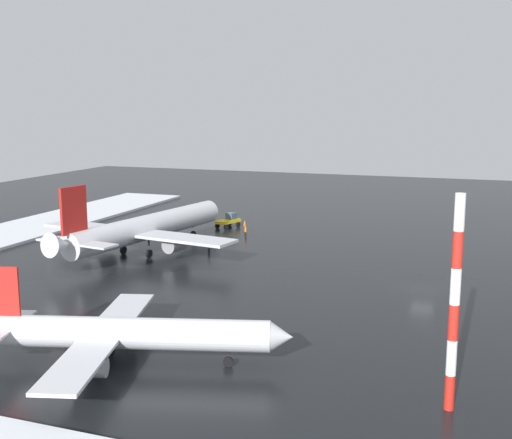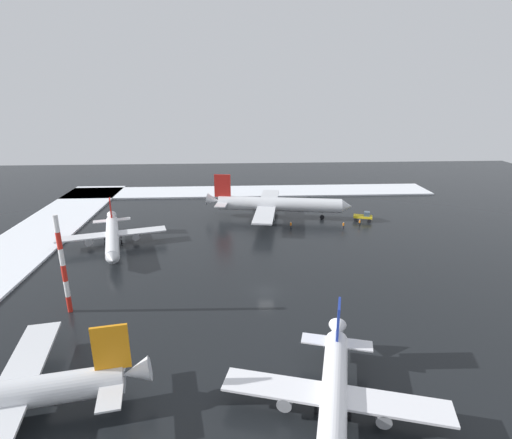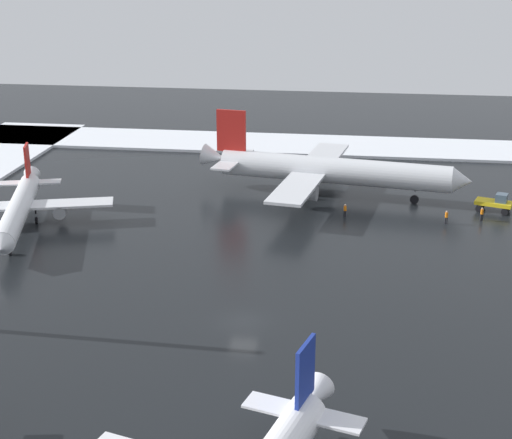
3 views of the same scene
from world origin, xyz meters
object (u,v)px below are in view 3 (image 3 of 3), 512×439
object	(u,v)px
ground_crew_mid_apron	(345,210)
ground_crew_beside_wing	(446,216)
airplane_far_rear	(327,170)
ground_crew_by_nose_gear	(482,213)
airplane_parked_portside	(19,208)
pushback_tug	(496,202)

from	to	relation	value
ground_crew_mid_apron	ground_crew_beside_wing	distance (m)	12.54
ground_crew_mid_apron	ground_crew_beside_wing	bearing A→B (deg)	113.89
airplane_far_rear	ground_crew_by_nose_gear	world-z (taller)	airplane_far_rear
ground_crew_mid_apron	ground_crew_by_nose_gear	distance (m)	17.05
airplane_parked_portside	pushback_tug	bearing A→B (deg)	88.02
ground_crew_by_nose_gear	ground_crew_beside_wing	world-z (taller)	same
ground_crew_mid_apron	ground_crew_by_nose_gear	bearing A→B (deg)	121.14
airplane_far_rear	ground_crew_mid_apron	xyz separation A→B (m)	(8.66, 2.76, -2.71)
pushback_tug	ground_crew_by_nose_gear	world-z (taller)	pushback_tug
airplane_far_rear	ground_crew_beside_wing	world-z (taller)	airplane_far_rear
ground_crew_by_nose_gear	ground_crew_beside_wing	distance (m)	4.87
pushback_tug	ground_crew_by_nose_gear	distance (m)	4.44
pushback_tug	airplane_far_rear	bearing A→B (deg)	-171.09
airplane_far_rear	airplane_parked_portside	bearing A→B (deg)	-144.03
airplane_far_rear	pushback_tug	xyz separation A→B (m)	(3.85, 22.00, -2.39)
pushback_tug	ground_crew_by_nose_gear	xyz separation A→B (m)	(3.83, -2.22, -0.31)
pushback_tug	ground_crew_by_nose_gear	bearing A→B (deg)	-101.31
airplane_parked_portside	ground_crew_by_nose_gear	world-z (taller)	airplane_parked_portside
ground_crew_by_nose_gear	pushback_tug	bearing A→B (deg)	-30.87
airplane_far_rear	ground_crew_beside_wing	size ratio (longest dim) A/B	21.87
pushback_tug	ground_crew_beside_wing	xyz separation A→B (m)	(5.67, -6.73, -0.31)
ground_crew_mid_apron	airplane_parked_portside	bearing A→B (deg)	-48.17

